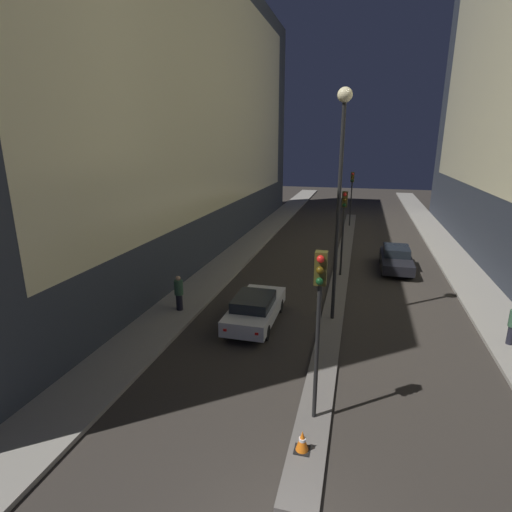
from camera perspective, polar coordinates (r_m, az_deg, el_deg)
The scene contains 10 objects.
building_left at distance 29.95m, azimuth -10.33°, elevation 19.72°, with size 6.01×42.92×19.71m.
median_strip at distance 26.72m, azimuth 12.21°, elevation -1.22°, with size 0.98×37.63×0.12m.
traffic_light_near at distance 10.80m, azimuth 9.02°, elevation -6.31°, with size 0.32×0.42×4.99m.
traffic_light_mid at distance 23.57m, azimuth 12.44°, elevation 5.74°, with size 0.32×0.42×4.99m.
traffic_light_far at distance 38.47m, azimuth 13.54°, elevation 9.56°, with size 0.32×0.42×4.99m.
street_lamp at distance 16.98m, azimuth 12.06°, elevation 12.91°, with size 0.59×0.59×9.75m.
traffic_cone_near at distance 11.39m, azimuth 6.63°, elevation -24.76°, with size 0.40×0.40×0.59m.
car_left_lane at distance 17.76m, azimuth -0.12°, elevation -7.48°, with size 1.85×4.59×1.42m.
car_right_lane at distance 26.65m, azimuth 19.38°, elevation -0.33°, with size 1.81×4.75×1.42m.
pedestrian_on_left_sidewalk at distance 19.09m, azimuth -10.96°, elevation -5.12°, with size 0.41×0.41×1.69m.
Camera 1 is at (0.88, -5.73, 7.84)m, focal length 28.00 mm.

